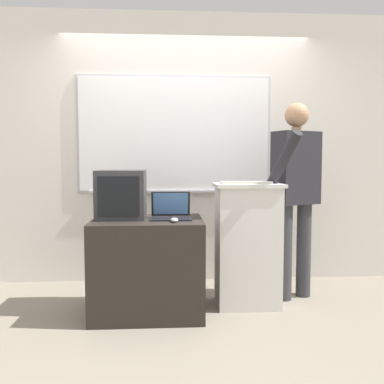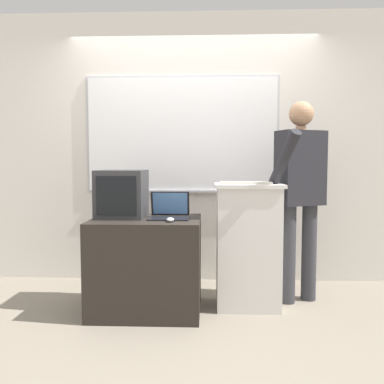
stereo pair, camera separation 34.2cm
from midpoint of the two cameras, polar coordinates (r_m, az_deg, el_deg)
name	(u,v)px [view 1 (the left image)]	position (r m, az deg, el deg)	size (l,w,h in m)	color
ground_plane	(193,325)	(3.21, -3.05, -18.21)	(30.00, 30.00, 0.00)	gray
back_wall	(185,148)	(4.24, -3.31, 6.22)	(6.40, 0.17, 2.74)	silver
lectern_podium	(247,244)	(3.50, 5.00, -7.34)	(0.57, 0.42, 1.05)	silver
side_desk	(148,266)	(3.38, -9.13, -10.25)	(0.88, 0.67, 0.77)	#28231E
person_presenter	(296,186)	(3.67, 11.81, 0.76)	(0.58, 0.67, 1.74)	#333338
laptop	(171,210)	(3.33, -5.95, -2.58)	(0.33, 0.27, 0.22)	black
wireless_keyboard	(246,183)	(3.38, 4.74, 1.32)	(0.42, 0.15, 0.02)	beige
computer_mouse_by_laptop	(174,220)	(3.12, -5.64, -3.94)	(0.06, 0.10, 0.03)	#BCBCC1
crt_monitor	(122,194)	(3.41, -12.70, -0.30)	(0.39, 0.44, 0.39)	#333335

